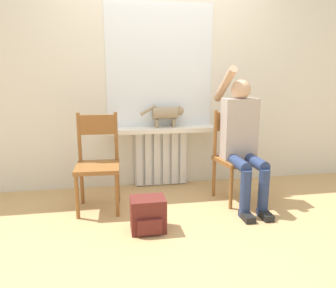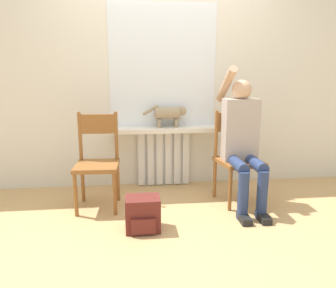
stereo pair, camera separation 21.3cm
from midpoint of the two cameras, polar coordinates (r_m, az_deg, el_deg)
name	(u,v)px [view 2 (the right image)]	position (r m, az deg, el deg)	size (l,w,h in m)	color
ground_plane	(177,228)	(2.94, 3.68, -14.45)	(12.00, 12.00, 0.00)	tan
wall_with_window	(163,70)	(3.84, 0.67, 12.73)	(7.00, 0.06, 2.70)	silver
radiator	(164,158)	(3.89, 0.78, -2.45)	(0.63, 0.08, 0.66)	silver
windowsill	(164,130)	(3.75, 0.94, 2.51)	(1.26, 0.24, 0.05)	white
window_glass	(163,66)	(3.81, 0.74, 13.43)	(1.21, 0.01, 1.37)	white
chair_left	(97,160)	(3.28, -10.39, -2.86)	(0.43, 0.43, 0.94)	brown
chair_right	(237,156)	(3.47, 13.68, -2.13)	(0.48, 0.48, 0.94)	brown
person	(243,138)	(3.33, 14.66, 1.08)	(0.36, 0.98, 1.39)	navy
cat	(169,113)	(3.75, 1.84, 5.37)	(0.51, 0.14, 0.26)	#9E896B
backpack	(143,214)	(2.85, -2.24, -12.11)	(0.29, 0.25, 0.29)	maroon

